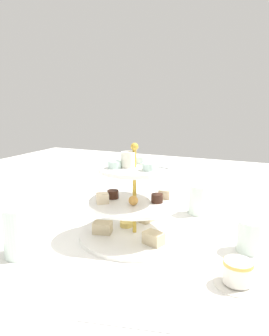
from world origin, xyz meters
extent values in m
plane|color=white|center=(0.00, 0.00, 0.00)|extent=(2.40, 2.40, 0.00)
cylinder|color=white|center=(0.00, 0.00, 0.01)|extent=(0.29, 0.29, 0.01)
cylinder|color=white|center=(0.00, 0.00, 0.09)|extent=(0.24, 0.24, 0.01)
cylinder|color=white|center=(0.00, 0.00, 0.18)|extent=(0.19, 0.19, 0.01)
cylinder|color=gold|center=(0.00, 0.00, 0.12)|extent=(0.01, 0.01, 0.24)
sphere|color=gold|center=(0.00, 0.00, 0.24)|extent=(0.02, 0.02, 0.02)
cube|color=#CCB78E|center=(0.00, -0.08, 0.03)|extent=(0.05, 0.06, 0.03)
cube|color=#CCB78E|center=(0.08, 0.04, 0.03)|extent=(0.06, 0.05, 0.03)
cube|color=#CCB78E|center=(-0.07, 0.05, 0.03)|extent=(0.06, 0.05, 0.03)
cylinder|color=#E5C660|center=(0.04, -0.03, 0.02)|extent=(0.04, 0.04, 0.01)
cylinder|color=#381E14|center=(-0.06, -0.01, 0.11)|extent=(0.03, 0.03, 0.02)
cylinder|color=#381E14|center=(0.06, 0.01, 0.11)|extent=(0.03, 0.03, 0.02)
cube|color=beige|center=(0.07, 0.05, 0.11)|extent=(0.04, 0.04, 0.02)
cube|color=beige|center=(-0.07, -0.05, 0.11)|extent=(0.03, 0.03, 0.02)
sphere|color=gold|center=(-0.01, 0.04, 0.11)|extent=(0.02, 0.02, 0.02)
cylinder|color=silver|center=(0.01, -0.05, 0.20)|extent=(0.03, 0.03, 0.02)
cylinder|color=silver|center=(0.04, 0.03, 0.20)|extent=(0.03, 0.03, 0.02)
cylinder|color=silver|center=(-0.05, 0.02, 0.20)|extent=(0.03, 0.03, 0.02)
cylinder|color=white|center=(0.01, 0.01, 0.21)|extent=(0.04, 0.04, 0.04)
cube|color=silver|center=(-0.04, -0.03, 0.19)|extent=(0.09, 0.03, 0.00)
cube|color=silver|center=(0.04, -0.03, 0.19)|extent=(0.09, 0.04, 0.00)
cylinder|color=silver|center=(0.20, 0.21, 0.06)|extent=(0.07, 0.07, 0.12)
cylinder|color=silver|center=(-0.29, -0.03, 0.04)|extent=(0.06, 0.06, 0.08)
cylinder|color=white|center=(-0.28, 0.13, 0.00)|extent=(0.09, 0.09, 0.01)
cylinder|color=white|center=(-0.28, 0.13, 0.03)|extent=(0.06, 0.06, 0.04)
cylinder|color=gold|center=(-0.28, 0.13, 0.05)|extent=(0.06, 0.06, 0.01)
cube|color=silver|center=(0.28, -0.19, 0.00)|extent=(0.08, 0.16, 0.00)
cube|color=silver|center=(-0.11, 0.32, 0.00)|extent=(0.17, 0.05, 0.00)
cylinder|color=silver|center=(-0.12, -0.23, 0.05)|extent=(0.06, 0.06, 0.09)
camera|label=1|loc=(-0.32, 0.71, 0.35)|focal=33.46mm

